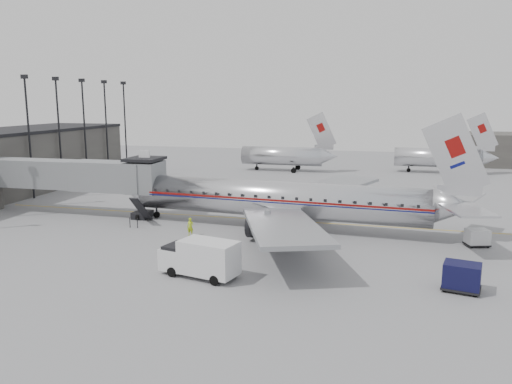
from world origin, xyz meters
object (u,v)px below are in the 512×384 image
Objects in this scene: airliner at (285,200)px; ramp_worker at (190,227)px; service_van at (200,257)px; baggage_cart_white at (477,237)px; baggage_cart_navy at (462,276)px.

airliner is 9.37m from ramp_worker.
service_van reaches higher than baggage_cart_white.
airliner reaches higher than baggage_cart_white.
airliner reaches higher than service_van.
baggage_cart_white is at bearing 6.10° from ramp_worker.
baggage_cart_navy is at bearing -38.19° from airliner.
ramp_worker is at bearing 171.96° from baggage_cart_navy.
airliner reaches higher than baggage_cart_navy.
baggage_cart_navy is (14.14, -12.95, -1.84)m from airliner.
baggage_cart_white is (20.19, 12.70, -0.62)m from service_van.
ramp_worker is at bearing 169.54° from baggage_cart_white.
service_van is 10.91m from ramp_worker.
airliner is at bearing 150.12° from baggage_cart_navy.
service_van is at bearing -164.81° from baggage_cart_white.
airliner is 5.93× the size of service_van.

